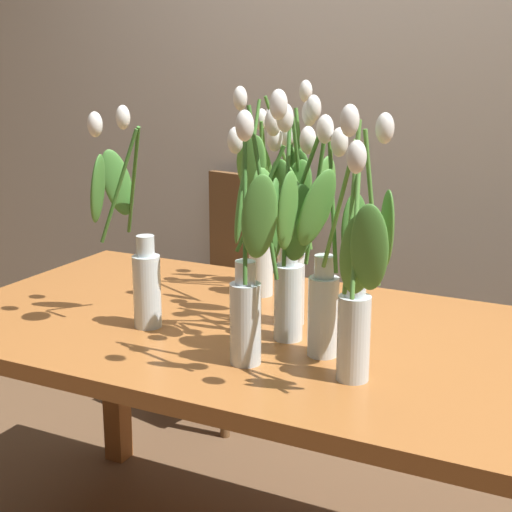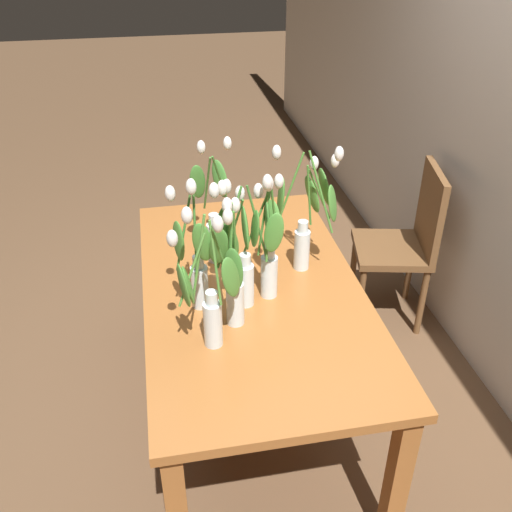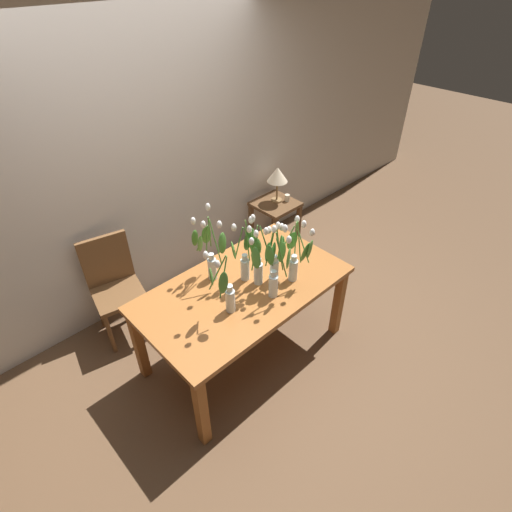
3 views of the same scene
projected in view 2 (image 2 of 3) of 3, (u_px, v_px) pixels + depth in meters
ground_plane at (253, 411)px, 2.79m from camera, size 18.00×18.00×0.00m
dining_table at (252, 304)px, 2.44m from camera, size 1.60×0.90×0.74m
tulip_vase_0 at (307, 219)px, 2.39m from camera, size 0.21×0.29×0.59m
tulip_vase_1 at (213, 219)px, 2.50m from camera, size 0.19×0.20×0.53m
tulip_vase_2 at (209, 293)px, 1.97m from camera, size 0.25×0.25×0.56m
tulip_vase_3 at (266, 248)px, 2.21m from camera, size 0.24×0.19×0.56m
tulip_vase_4 at (242, 258)px, 2.19m from camera, size 0.24×0.24×0.56m
tulip_vase_5 at (196, 269)px, 2.16m from camera, size 0.15×0.16×0.59m
tulip_vase_6 at (232, 276)px, 2.10m from camera, size 0.23×0.13×0.54m
dining_chair at (407, 238)px, 3.16m from camera, size 0.48×0.48×0.93m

